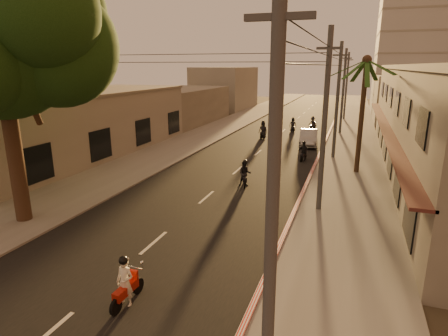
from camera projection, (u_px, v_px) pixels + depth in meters
The scene contains 20 objects.
ground at pixel (127, 266), 13.93m from camera, with size 160.00×160.00×0.00m, color #383023.
road at pixel (258, 153), 32.16m from camera, with size 10.00×140.00×0.02m, color black.
sidewalk_right at pixel (350, 159), 29.77m from camera, with size 5.00×140.00×0.12m, color slate.
sidewalk_left at pixel (179, 146), 34.52m from camera, with size 5.00×140.00×0.12m, color slate.
curb_stripe at pixel (312, 172), 25.96m from camera, with size 0.20×60.00×0.20m, color red.
left_building at pixel (74, 125), 30.43m from camera, with size 8.20×24.20×5.20m.
distant_tower at pixel (422, 19), 56.21m from camera, with size 12.10×12.10×28.00m.
broadleaf_tree at pixel (7, 35), 15.75m from camera, with size 9.60×8.70×12.10m.
palm_tree at pixel (366, 67), 24.10m from camera, with size 5.00×5.00×8.20m.
utility_poles at pixel (339, 75), 28.47m from camera, with size 1.20×48.26×9.00m.
filler_right at pixel (407, 99), 49.72m from camera, with size 8.00×14.00×6.00m, color gray.
filler_left_near at pixel (180, 106), 48.77m from camera, with size 8.00×14.00×4.40m, color gray.
filler_left_far at pixel (225, 88), 64.83m from camera, with size 8.00×14.00×7.00m, color gray.
scooter_red at pixel (126, 283), 11.53m from camera, with size 0.64×1.71×1.67m.
scooter_mid_a at pixel (245, 174), 23.08m from camera, with size 1.09×1.66×1.67m.
scooter_mid_b at pixel (304, 152), 29.26m from camera, with size 0.98×1.61×1.58m.
scooter_far_a at pixel (263, 131), 38.28m from camera, with size 0.89×1.88×1.85m.
scooter_far_b at pixel (313, 124), 43.33m from camera, with size 1.31×1.61×1.62m.
parked_car at pixel (309, 138), 34.95m from camera, with size 1.97×4.60×1.47m, color #9A9CA1.
scooter_far_c at pixel (293, 125), 42.23m from camera, with size 0.99×1.64×1.64m.
Camera 1 is at (7.52, -10.60, 7.21)m, focal length 30.00 mm.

